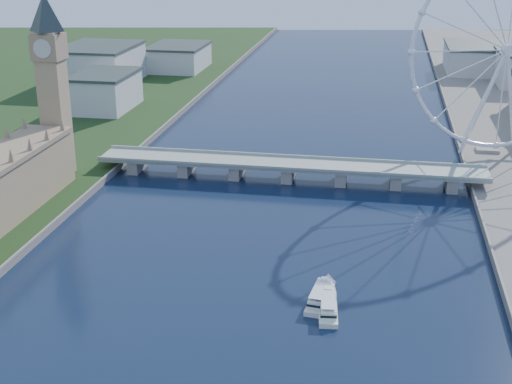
# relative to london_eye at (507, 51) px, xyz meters

# --- Properties ---
(big_ben) EXTENTS (20.02, 20.02, 110.00)m
(big_ben) POSITION_rel_london_eye_xyz_m (-247.98, -77.08, -0.95)
(big_ben) COLOR tan
(big_ben) RESTS_ON ground
(westminster_bridge) EXTENTS (220.00, 22.00, 9.50)m
(westminster_bridge) POSITION_rel_london_eye_xyz_m (-119.98, -55.08, -60.89)
(westminster_bridge) COLOR gray
(westminster_bridge) RESTS_ON ground
(london_eye) EXTENTS (113.60, 39.12, 124.30)m
(london_eye) POSITION_rel_london_eye_xyz_m (0.00, 0.00, 0.00)
(london_eye) COLOR silver
(london_eye) RESTS_ON ground
(city_skyline) EXTENTS (505.00, 280.00, 32.00)m
(city_skyline) POSITION_rel_london_eye_xyz_m (-80.75, 205.00, -50.56)
(city_skyline) COLOR beige
(city_skyline) RESTS_ON ground
(tour_boat_near) EXTENTS (10.67, 29.00, 6.24)m
(tour_boat_near) POSITION_rel_london_eye_xyz_m (-89.22, -194.43, -67.52)
(tour_boat_near) COLOR silver
(tour_boat_near) RESTS_ON ground
(tour_boat_far) EXTENTS (9.98, 28.90, 6.24)m
(tour_boat_far) POSITION_rel_london_eye_xyz_m (-85.59, -201.14, -67.52)
(tour_boat_far) COLOR #E3EFCD
(tour_boat_far) RESTS_ON ground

